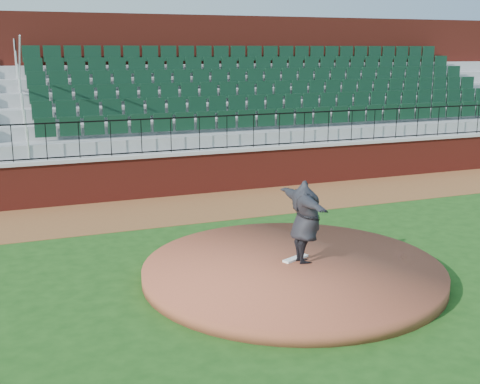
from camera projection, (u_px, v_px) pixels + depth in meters
name	position (u px, v px, depth m)	size (l,w,h in m)	color
ground	(268.00, 273.00, 11.89)	(90.00, 90.00, 0.00)	#194413
warning_track	(188.00, 208.00, 16.78)	(34.00, 3.20, 0.01)	brown
field_wall	(172.00, 175.00, 18.09)	(34.00, 0.35, 1.20)	maroon
wall_cap	(171.00, 154.00, 17.94)	(34.00, 0.45, 0.10)	#B7B7B7
wall_railing	(171.00, 135.00, 17.81)	(34.00, 0.05, 1.00)	black
seating_stands	(149.00, 110.00, 20.17)	(34.00, 5.10, 4.60)	gray
concourse_wall	(131.00, 91.00, 22.60)	(34.00, 0.50, 5.50)	maroon
pitchers_mound	(293.00, 271.00, 11.67)	(5.73, 5.73, 0.25)	brown
pitching_rubber	(296.00, 258.00, 11.92)	(0.60, 0.15, 0.04)	white
pitcher	(305.00, 222.00, 11.59)	(1.99, 0.54, 1.62)	black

